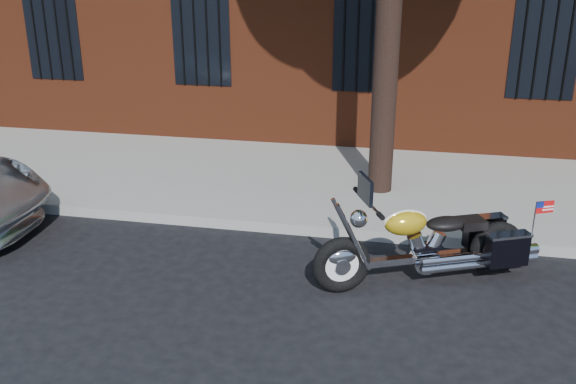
# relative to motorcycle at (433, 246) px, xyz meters

# --- Properties ---
(ground) EXTENTS (120.00, 120.00, 0.00)m
(ground) POSITION_rel_motorcycle_xyz_m (-1.26, -0.34, -0.45)
(ground) COLOR black
(ground) RESTS_ON ground
(curb) EXTENTS (40.00, 0.16, 0.15)m
(curb) POSITION_rel_motorcycle_xyz_m (-1.26, 1.04, -0.38)
(curb) COLOR gray
(curb) RESTS_ON ground
(sidewalk) EXTENTS (40.00, 3.60, 0.15)m
(sidewalk) POSITION_rel_motorcycle_xyz_m (-1.26, 2.92, -0.38)
(sidewalk) COLOR gray
(sidewalk) RESTS_ON ground
(motorcycle) EXTENTS (2.58, 1.41, 1.34)m
(motorcycle) POSITION_rel_motorcycle_xyz_m (0.00, 0.00, 0.00)
(motorcycle) COLOR black
(motorcycle) RESTS_ON ground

